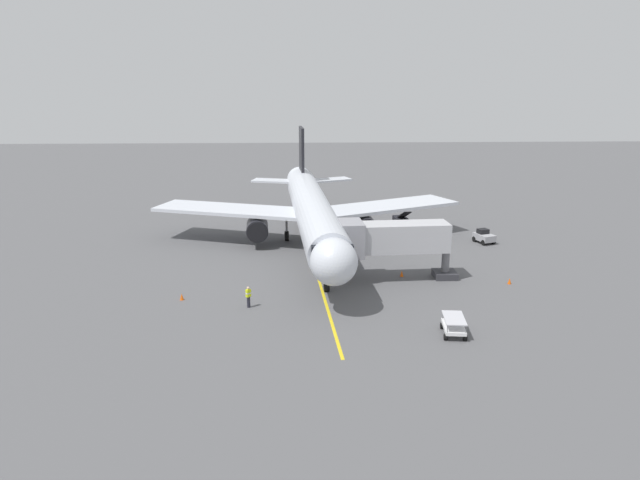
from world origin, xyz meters
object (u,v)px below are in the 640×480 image
object	(u,v)px
ground_crew_marshaller	(248,297)
safety_cone_wing_port	(182,297)
airplane	(312,210)
jet_bridge	(384,239)
baggage_cart_near_nose	(454,326)
belt_loader_portside	(401,219)
safety_cone_nose_right	(402,274)
safety_cone_nose_left	(510,281)
tug_starboard_side	(484,237)

from	to	relation	value
ground_crew_marshaller	safety_cone_wing_port	size ratio (longest dim) A/B	3.11
airplane	jet_bridge	xyz separation A→B (m)	(-6.03, 10.94, -0.24)
baggage_cart_near_nose	belt_loader_portside	size ratio (longest dim) A/B	0.59
belt_loader_portside	jet_bridge	bearing A→B (deg)	75.77
safety_cone_nose_right	belt_loader_portside	bearing A→B (deg)	-99.76
jet_bridge	safety_cone_wing_port	size ratio (longest dim) A/B	20.87
ground_crew_marshaller	safety_cone_wing_port	distance (m)	5.86
airplane	safety_cone_wing_port	xyz separation A→B (m)	(10.98, 15.23, -3.73)
ground_crew_marshaller	safety_cone_wing_port	bearing A→B (deg)	-18.17
jet_bridge	ground_crew_marshaller	bearing A→B (deg)	28.02
ground_crew_marshaller	safety_cone_nose_right	xyz separation A→B (m)	(-13.29, -6.92, -0.61)
safety_cone_nose_right	safety_cone_nose_left	bearing A→B (deg)	165.15
airplane	baggage_cart_near_nose	bearing A→B (deg)	112.12
airplane	ground_crew_marshaller	size ratio (longest dim) A/B	23.59
airplane	safety_cone_wing_port	distance (m)	19.15
safety_cone_nose_left	safety_cone_wing_port	xyz separation A→B (m)	(27.87, 2.70, 0.00)
safety_cone_nose_right	safety_cone_wing_port	size ratio (longest dim) A/B	1.00
jet_bridge	safety_cone_wing_port	xyz separation A→B (m)	(17.02, 4.30, -3.49)
jet_bridge	baggage_cart_near_nose	size ratio (longest dim) A/B	4.19
baggage_cart_near_nose	safety_cone_nose_right	size ratio (longest dim) A/B	4.98
tug_starboard_side	safety_cone_wing_port	bearing A→B (deg)	28.29
jet_bridge	airplane	bearing A→B (deg)	-61.12
ground_crew_marshaller	safety_cone_nose_left	bearing A→B (deg)	-168.56
safety_cone_nose_left	safety_cone_nose_right	size ratio (longest dim) A/B	1.00
airplane	safety_cone_wing_port	world-z (taller)	airplane
airplane	safety_cone_wing_port	bearing A→B (deg)	54.21
airplane	ground_crew_marshaller	distance (m)	18.17
belt_loader_portside	safety_cone_nose_right	size ratio (longest dim) A/B	8.45
safety_cone_nose_right	jet_bridge	bearing A→B (deg)	24.00
ground_crew_marshaller	safety_cone_nose_right	bearing A→B (deg)	-152.51
jet_bridge	baggage_cart_near_nose	xyz separation A→B (m)	(-3.19, 11.76, -3.11)
jet_bridge	belt_loader_portside	world-z (taller)	jet_bridge
ground_crew_marshaller	tug_starboard_side	bearing A→B (deg)	-143.66
baggage_cart_near_nose	safety_cone_wing_port	xyz separation A→B (m)	(20.21, -7.47, -0.38)
ground_crew_marshaller	safety_cone_nose_left	distance (m)	22.80
airplane	ground_crew_marshaller	bearing A→B (deg)	72.28
jet_bridge	safety_cone_nose_right	size ratio (longest dim) A/B	20.87
airplane	safety_cone_nose_right	distance (m)	13.35
baggage_cart_near_nose	belt_loader_portside	distance (m)	32.31
safety_cone_nose_left	safety_cone_wing_port	bearing A→B (deg)	5.54
safety_cone_wing_port	tug_starboard_side	bearing A→B (deg)	-151.71
jet_bridge	tug_starboard_side	size ratio (longest dim) A/B	4.30
jet_bridge	safety_cone_nose_right	world-z (taller)	jet_bridge
tug_starboard_side	safety_cone_wing_port	size ratio (longest dim) A/B	4.85
baggage_cart_near_nose	tug_starboard_side	bearing A→B (deg)	-112.25
jet_bridge	safety_cone_nose_left	bearing A→B (deg)	171.66
ground_crew_marshaller	tug_starboard_side	world-z (taller)	ground_crew_marshaller
jet_bridge	belt_loader_portside	distance (m)	21.35
ground_crew_marshaller	tug_starboard_side	size ratio (longest dim) A/B	0.64
baggage_cart_near_nose	safety_cone_nose_left	bearing A→B (deg)	-126.98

